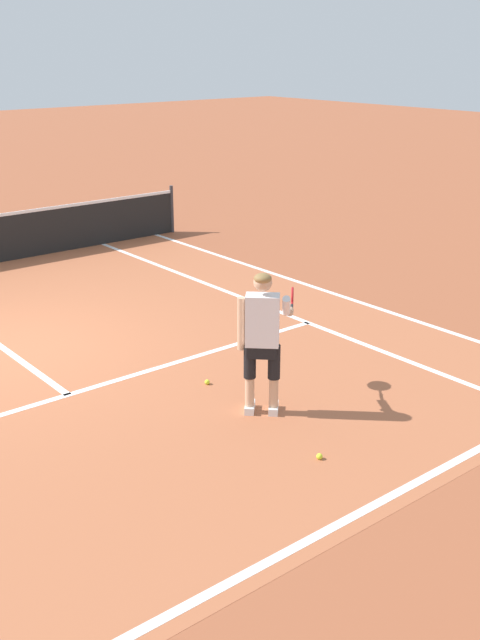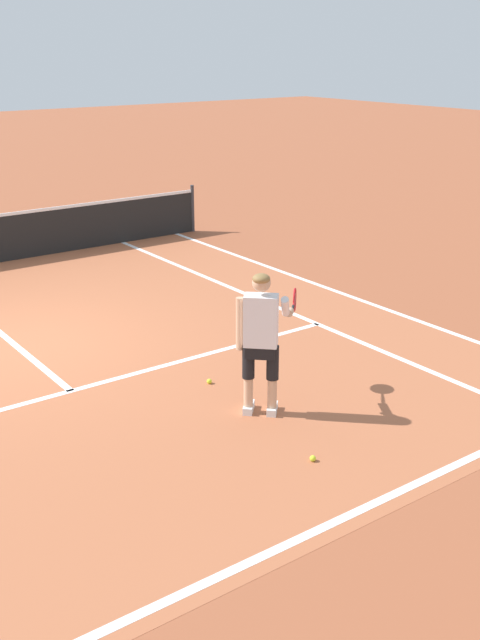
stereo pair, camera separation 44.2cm
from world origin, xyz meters
The scene contains 9 objects.
ground_plane centered at (0.00, 0.00, 0.00)m, with size 80.00×80.00×0.00m, color #9E5133.
court_inner_surface centered at (0.00, -0.74, 0.00)m, with size 10.98×10.80×0.00m, color #B2603D.
line_baseline centered at (0.00, -5.95, 0.00)m, with size 10.98×0.10×0.01m, color white.
line_service centered at (0.00, -1.94, 0.00)m, with size 8.23×0.10×0.01m, color white.
line_singles_right centered at (4.12, -0.74, 0.00)m, with size 0.10×10.40×0.01m, color white.
line_doubles_right centered at (5.49, -0.74, 0.00)m, with size 0.10×10.40×0.01m, color white.
tennis_player centered at (1.57, -3.80, 0.99)m, with size 1.15×0.75×1.71m.
tennis_ball_near_feet centered at (1.53, -2.78, 0.03)m, with size 0.07×0.07×0.07m, color #CCE02D.
tennis_ball_by_baseline centered at (1.32, -5.01, 0.03)m, with size 0.07×0.07×0.07m, color #CCE02D.
Camera 2 is at (-3.39, -10.18, 4.09)m, focal length 42.75 mm.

